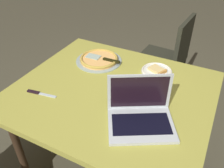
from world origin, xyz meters
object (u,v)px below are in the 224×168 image
pizza_tray (99,59)px  table_knife (39,93)px  laptop (140,114)px  pizza_plate (157,71)px  dining_table (112,97)px  chair_near (169,56)px

pizza_tray → table_knife: size_ratio=1.72×
laptop → table_knife: 0.65m
table_knife → pizza_plate: bearing=44.3°
dining_table → pizza_plate: (0.19, 0.32, 0.07)m
dining_table → chair_near: chair_near is taller
laptop → pizza_tray: laptop is taller
laptop → chair_near: laptop is taller
dining_table → pizza_plate: bearing=59.5°
dining_table → laptop: bearing=-34.6°
laptop → table_knife: bearing=-174.2°
dining_table → laptop: (0.26, -0.18, 0.11)m
dining_table → chair_near: (0.12, 0.96, -0.15)m
dining_table → table_knife: (-0.39, -0.24, 0.06)m
laptop → pizza_tray: (-0.51, 0.45, -0.03)m
pizza_plate → chair_near: size_ratio=0.24×
dining_table → chair_near: bearing=83.0°
table_knife → dining_table: bearing=32.0°
laptop → chair_near: (-0.14, 1.13, -0.25)m
dining_table → pizza_plate: size_ratio=5.74×
laptop → table_knife: laptop is taller
table_knife → chair_near: size_ratio=0.23×
table_knife → chair_near: 1.32m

